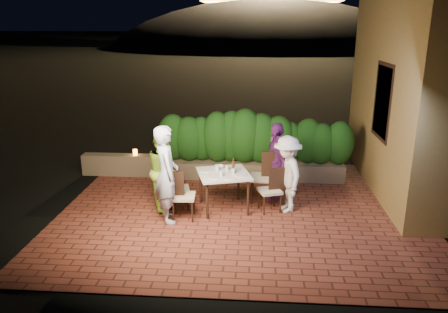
# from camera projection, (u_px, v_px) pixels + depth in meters

# --- Properties ---
(ground) EXTENTS (400.00, 400.00, 0.00)m
(ground) POSITION_uv_depth(u_px,v_px,m) (241.00, 220.00, 8.19)
(ground) COLOR black
(ground) RESTS_ON ground
(terrace_floor) EXTENTS (7.00, 6.00, 0.15)m
(terrace_floor) POSITION_uv_depth(u_px,v_px,m) (242.00, 212.00, 8.68)
(terrace_floor) COLOR brown
(terrace_floor) RESTS_ON ground
(building_wall) EXTENTS (1.60, 5.00, 5.00)m
(building_wall) POSITION_uv_depth(u_px,v_px,m) (418.00, 74.00, 9.10)
(building_wall) COLOR olive
(building_wall) RESTS_ON ground
(window_pane) EXTENTS (0.08, 1.00, 1.40)m
(window_pane) POSITION_uv_depth(u_px,v_px,m) (384.00, 102.00, 8.82)
(window_pane) COLOR black
(window_pane) RESTS_ON building_wall
(window_frame) EXTENTS (0.06, 1.15, 1.55)m
(window_frame) POSITION_uv_depth(u_px,v_px,m) (383.00, 102.00, 8.82)
(window_frame) COLOR black
(window_frame) RESTS_ON building_wall
(planter) EXTENTS (4.20, 0.55, 0.40)m
(planter) POSITION_uv_depth(u_px,v_px,m) (253.00, 170.00, 10.30)
(planter) COLOR brown
(planter) RESTS_ON ground
(hedge) EXTENTS (4.00, 0.70, 1.10)m
(hedge) POSITION_uv_depth(u_px,v_px,m) (254.00, 139.00, 10.08)
(hedge) COLOR #174412
(hedge) RESTS_ON planter
(parapet) EXTENTS (2.20, 0.30, 0.50)m
(parapet) POSITION_uv_depth(u_px,v_px,m) (128.00, 165.00, 10.50)
(parapet) COLOR brown
(parapet) RESTS_ON ground
(hill) EXTENTS (52.00, 40.00, 22.00)m
(hill) POSITION_uv_depth(u_px,v_px,m) (269.00, 75.00, 66.42)
(hill) COLOR black
(hill) RESTS_ON ground
(dining_table) EXTENTS (1.18, 1.18, 0.75)m
(dining_table) POSITION_uv_depth(u_px,v_px,m) (224.00, 191.00, 8.53)
(dining_table) COLOR white
(dining_table) RESTS_ON ground
(plate_nw) EXTENTS (0.21, 0.21, 0.01)m
(plate_nw) POSITION_uv_depth(u_px,v_px,m) (214.00, 177.00, 8.15)
(plate_nw) COLOR white
(plate_nw) RESTS_ON dining_table
(plate_sw) EXTENTS (0.24, 0.24, 0.01)m
(plate_sw) POSITION_uv_depth(u_px,v_px,m) (206.00, 171.00, 8.53)
(plate_sw) COLOR white
(plate_sw) RESTS_ON dining_table
(plate_ne) EXTENTS (0.24, 0.24, 0.01)m
(plate_ne) POSITION_uv_depth(u_px,v_px,m) (240.00, 175.00, 8.28)
(plate_ne) COLOR white
(plate_ne) RESTS_ON dining_table
(plate_se) EXTENTS (0.21, 0.21, 0.01)m
(plate_se) POSITION_uv_depth(u_px,v_px,m) (235.00, 168.00, 8.67)
(plate_se) COLOR white
(plate_se) RESTS_ON dining_table
(plate_centre) EXTENTS (0.21, 0.21, 0.01)m
(plate_centre) POSITION_uv_depth(u_px,v_px,m) (224.00, 173.00, 8.42)
(plate_centre) COLOR white
(plate_centre) RESTS_ON dining_table
(plate_front) EXTENTS (0.21, 0.21, 0.01)m
(plate_front) POSITION_uv_depth(u_px,v_px,m) (230.00, 178.00, 8.10)
(plate_front) COLOR white
(plate_front) RESTS_ON dining_table
(glass_nw) EXTENTS (0.07, 0.07, 0.11)m
(glass_nw) POSITION_uv_depth(u_px,v_px,m) (221.00, 173.00, 8.22)
(glass_nw) COLOR silver
(glass_nw) RESTS_ON dining_table
(glass_sw) EXTENTS (0.07, 0.07, 0.12)m
(glass_sw) POSITION_uv_depth(u_px,v_px,m) (217.00, 168.00, 8.53)
(glass_sw) COLOR silver
(glass_sw) RESTS_ON dining_table
(glass_ne) EXTENTS (0.06, 0.06, 0.10)m
(glass_ne) POSITION_uv_depth(u_px,v_px,m) (233.00, 171.00, 8.36)
(glass_ne) COLOR silver
(glass_ne) RESTS_ON dining_table
(glass_se) EXTENTS (0.06, 0.06, 0.11)m
(glass_se) POSITION_uv_depth(u_px,v_px,m) (227.00, 168.00, 8.55)
(glass_se) COLOR silver
(glass_se) RESTS_ON dining_table
(beer_bottle) EXTENTS (0.05, 0.05, 0.28)m
(beer_bottle) POSITION_uv_depth(u_px,v_px,m) (233.00, 165.00, 8.43)
(beer_bottle) COLOR #45230B
(beer_bottle) RESTS_ON dining_table
(bowl) EXTENTS (0.23, 0.23, 0.05)m
(bowl) POSITION_uv_depth(u_px,v_px,m) (219.00, 167.00, 8.71)
(bowl) COLOR white
(bowl) RESTS_ON dining_table
(chair_left_front) EXTENTS (0.46, 0.46, 0.93)m
(chair_left_front) POSITION_uv_depth(u_px,v_px,m) (183.00, 195.00, 8.08)
(chair_left_front) COLOR black
(chair_left_front) RESTS_ON ground
(chair_left_back) EXTENTS (0.47, 0.47, 0.84)m
(chair_left_back) POSITION_uv_depth(u_px,v_px,m) (179.00, 188.00, 8.56)
(chair_left_back) COLOR black
(chair_left_back) RESTS_ON ground
(chair_right_front) EXTENTS (0.51, 0.51, 0.87)m
(chair_right_front) POSITION_uv_depth(u_px,v_px,m) (270.00, 190.00, 8.43)
(chair_right_front) COLOR black
(chair_right_front) RESTS_ON ground
(chair_right_back) EXTENTS (0.50, 0.50, 1.06)m
(chair_right_back) POSITION_uv_depth(u_px,v_px,m) (262.00, 176.00, 8.89)
(chair_right_back) COLOR black
(chair_right_back) RESTS_ON ground
(diner_blue) EXTENTS (0.64, 0.77, 1.81)m
(diner_blue) POSITION_uv_depth(u_px,v_px,m) (166.00, 174.00, 7.88)
(diner_blue) COLOR silver
(diner_blue) RESTS_ON ground
(diner_green) EXTENTS (0.81, 0.91, 1.55)m
(diner_green) POSITION_uv_depth(u_px,v_px,m) (164.00, 170.00, 8.48)
(diner_green) COLOR #AFE347
(diner_green) RESTS_ON ground
(diner_white) EXTENTS (0.80, 1.08, 1.50)m
(diner_white) POSITION_uv_depth(u_px,v_px,m) (287.00, 174.00, 8.35)
(diner_white) COLOR white
(diner_white) RESTS_ON ground
(diner_purple) EXTENTS (0.64, 1.02, 1.62)m
(diner_purple) POSITION_uv_depth(u_px,v_px,m) (276.00, 161.00, 8.91)
(diner_purple) COLOR #642570
(diner_purple) RESTS_ON ground
(parapet_lamp) EXTENTS (0.10, 0.10, 0.14)m
(parapet_lamp) POSITION_uv_depth(u_px,v_px,m) (135.00, 152.00, 10.39)
(parapet_lamp) COLOR orange
(parapet_lamp) RESTS_ON parapet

